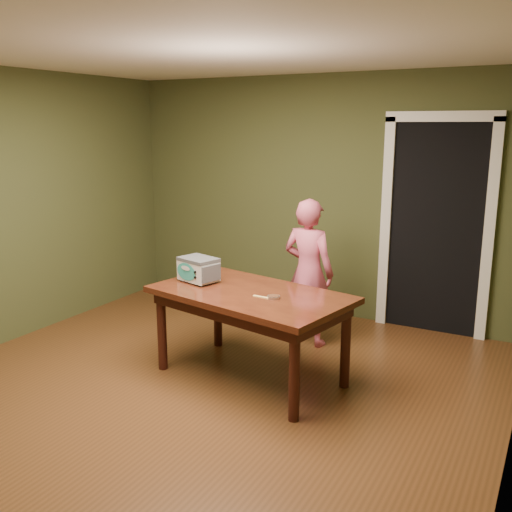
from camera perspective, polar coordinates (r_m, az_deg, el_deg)
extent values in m
plane|color=#593219|center=(4.56, -7.06, -14.15)|extent=(5.00, 5.00, 0.00)
cube|color=#3D4324|center=(6.30, 6.02, 5.89)|extent=(4.50, 0.02, 2.60)
cube|color=white|center=(4.10, -8.14, 20.24)|extent=(4.50, 5.00, 0.02)
cube|color=black|center=(6.26, 18.10, 2.94)|extent=(0.90, 0.60, 2.10)
cube|color=black|center=(5.95, 17.52, 2.49)|extent=(0.90, 0.02, 2.10)
cube|color=white|center=(6.05, 12.86, 2.94)|extent=(0.10, 0.06, 2.20)
cube|color=white|center=(5.86, 22.28, 1.97)|extent=(0.10, 0.06, 2.20)
cube|color=white|center=(5.85, 18.25, 13.12)|extent=(1.10, 0.06, 0.10)
cube|color=#39160D|center=(4.65, -0.58, -3.89)|extent=(1.74, 1.18, 0.05)
cube|color=black|center=(4.67, -0.58, -4.77)|extent=(1.60, 1.04, 0.10)
cylinder|color=black|center=(5.00, -9.40, -7.36)|extent=(0.08, 0.08, 0.70)
cylinder|color=black|center=(5.45, -3.85, -5.45)|extent=(0.08, 0.08, 0.70)
cylinder|color=black|center=(4.12, 3.85, -11.79)|extent=(0.08, 0.08, 0.70)
cylinder|color=black|center=(4.66, 8.94, -8.88)|extent=(0.08, 0.08, 0.70)
cylinder|color=#4C4F54|center=(5.00, -7.45, -2.38)|extent=(0.02, 0.02, 0.01)
cylinder|color=#4C4F54|center=(5.11, -5.94, -2.02)|extent=(0.02, 0.02, 0.01)
cylinder|color=#4C4F54|center=(4.81, -5.51, -2.97)|extent=(0.02, 0.02, 0.01)
cylinder|color=#4C4F54|center=(4.92, -3.99, -2.58)|extent=(0.02, 0.02, 0.01)
cube|color=silver|center=(4.93, -5.76, -1.40)|extent=(0.36, 0.30, 0.18)
cube|color=#4C4F54|center=(4.91, -5.78, -0.33)|extent=(0.37, 0.31, 0.03)
cube|color=#4C4F54|center=(5.06, -6.96, -1.07)|extent=(0.07, 0.20, 0.14)
cube|color=#4C4F54|center=(4.81, -4.49, -1.75)|extent=(0.07, 0.20, 0.14)
ellipsoid|color=teal|center=(4.88, -7.01, -1.59)|extent=(0.23, 0.07, 0.15)
cylinder|color=black|center=(4.78, -6.12, -1.62)|extent=(0.02, 0.02, 0.02)
cylinder|color=black|center=(4.80, -6.10, -2.15)|extent=(0.02, 0.02, 0.02)
cylinder|color=silver|center=(4.47, 1.77, -4.13)|extent=(0.10, 0.10, 0.02)
cylinder|color=#4F2E1A|center=(4.46, 1.77, -4.04)|extent=(0.09, 0.09, 0.01)
cube|color=#FFCD6E|center=(4.48, 0.73, -4.16)|extent=(0.18, 0.03, 0.01)
imported|color=#CE546F|center=(5.43, 5.26, -1.64)|extent=(0.54, 0.38, 1.41)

